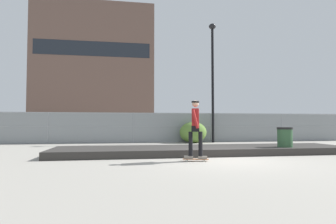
{
  "coord_description": "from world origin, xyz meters",
  "views": [
    {
      "loc": [
        -3.21,
        -8.61,
        1.16
      ],
      "look_at": [
        -0.79,
        5.92,
        1.79
      ],
      "focal_mm": 29.99,
      "sensor_mm": 36.0,
      "label": 1
    }
  ],
  "objects_px": {
    "skater": "(195,125)",
    "parked_car_near": "(83,129)",
    "trash_bin": "(285,140)",
    "skateboard": "(196,159)",
    "shrub_left": "(193,132)",
    "street_lamp": "(213,69)"
  },
  "relations": [
    {
      "from": "parked_car_near",
      "to": "trash_bin",
      "type": "xyz_separation_m",
      "value": [
        8.87,
        -10.04,
        -0.32
      ]
    },
    {
      "from": "skateboard",
      "to": "shrub_left",
      "type": "relative_size",
      "value": 0.5
    },
    {
      "from": "shrub_left",
      "to": "parked_car_near",
      "type": "bearing_deg",
      "value": 154.5
    },
    {
      "from": "skater",
      "to": "street_lamp",
      "type": "distance_m",
      "value": 9.65
    },
    {
      "from": "street_lamp",
      "to": "skater",
      "type": "bearing_deg",
      "value": -112.04
    },
    {
      "from": "parked_car_near",
      "to": "trash_bin",
      "type": "bearing_deg",
      "value": -48.53
    },
    {
      "from": "skateboard",
      "to": "skater",
      "type": "bearing_deg",
      "value": -165.96
    },
    {
      "from": "skater",
      "to": "shrub_left",
      "type": "bearing_deg",
      "value": 75.94
    },
    {
      "from": "skateboard",
      "to": "trash_bin",
      "type": "bearing_deg",
      "value": 20.19
    },
    {
      "from": "skater",
      "to": "parked_car_near",
      "type": "xyz_separation_m",
      "value": [
        -4.91,
        11.5,
        -0.28
      ]
    },
    {
      "from": "skateboard",
      "to": "parked_car_near",
      "type": "height_order",
      "value": "parked_car_near"
    },
    {
      "from": "skateboard",
      "to": "skater",
      "type": "height_order",
      "value": "skater"
    },
    {
      "from": "skater",
      "to": "trash_bin",
      "type": "xyz_separation_m",
      "value": [
        3.96,
        1.46,
        -0.6
      ]
    },
    {
      "from": "parked_car_near",
      "to": "street_lamp",
      "type": "bearing_deg",
      "value": -20.92
    },
    {
      "from": "skater",
      "to": "skateboard",
      "type": "bearing_deg",
      "value": 14.04
    },
    {
      "from": "parked_car_near",
      "to": "shrub_left",
      "type": "bearing_deg",
      "value": -25.5
    },
    {
      "from": "skateboard",
      "to": "parked_car_near",
      "type": "relative_size",
      "value": 0.19
    },
    {
      "from": "skater",
      "to": "trash_bin",
      "type": "height_order",
      "value": "skater"
    },
    {
      "from": "skateboard",
      "to": "skater",
      "type": "distance_m",
      "value": 1.06
    },
    {
      "from": "street_lamp",
      "to": "parked_car_near",
      "type": "distance_m",
      "value": 9.64
    },
    {
      "from": "skater",
      "to": "parked_car_near",
      "type": "distance_m",
      "value": 12.51
    },
    {
      "from": "shrub_left",
      "to": "trash_bin",
      "type": "xyz_separation_m",
      "value": [
        1.91,
        -6.72,
        -0.12
      ]
    }
  ]
}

